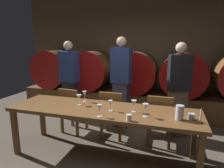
% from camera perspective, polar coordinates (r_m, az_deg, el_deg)
% --- Properties ---
extents(ground_plane, '(8.30, 8.30, 0.00)m').
position_cam_1_polar(ground_plane, '(3.04, -1.89, -22.10)').
color(ground_plane, brown).
extents(back_wall, '(6.38, 0.24, 2.94)m').
position_cam_1_polar(back_wall, '(5.24, 8.07, 9.40)').
color(back_wall, brown).
rests_on(back_wall, ground).
extents(barrel_shelf, '(5.74, 0.90, 0.53)m').
position_cam_1_polar(barrel_shelf, '(4.91, 6.63, -5.11)').
color(barrel_shelf, brown).
rests_on(barrel_shelf, ground).
extents(wine_barrel_far_left, '(0.99, 0.95, 0.99)m').
position_cam_1_polar(wine_barrel_far_left, '(5.56, -16.01, 4.44)').
color(wine_barrel_far_left, brown).
rests_on(wine_barrel_far_left, barrel_shelf).
extents(wine_barrel_left, '(0.99, 0.95, 0.99)m').
position_cam_1_polar(wine_barrel_left, '(5.06, -5.76, 4.14)').
color(wine_barrel_left, brown).
rests_on(wine_barrel_left, barrel_shelf).
extents(wine_barrel_center, '(0.99, 0.95, 0.99)m').
position_cam_1_polar(wine_barrel_center, '(4.74, 7.14, 3.57)').
color(wine_barrel_center, brown).
rests_on(wine_barrel_center, barrel_shelf).
extents(wine_barrel_right, '(0.99, 0.95, 0.99)m').
position_cam_1_polar(wine_barrel_right, '(4.68, 20.00, 2.82)').
color(wine_barrel_right, '#513319').
rests_on(wine_barrel_right, barrel_shelf).
extents(dining_table, '(2.78, 0.78, 0.76)m').
position_cam_1_polar(dining_table, '(2.88, -2.81, -8.52)').
color(dining_table, brown).
rests_on(dining_table, ground).
extents(chair_left, '(0.44, 0.44, 0.88)m').
position_cam_1_polar(chair_left, '(3.78, -11.72, -6.98)').
color(chair_left, brown).
rests_on(chair_left, ground).
extents(chair_center, '(0.40, 0.40, 0.88)m').
position_cam_1_polar(chair_center, '(3.49, 0.05, -8.35)').
color(chair_center, brown).
rests_on(chair_center, ground).
extents(chair_right, '(0.40, 0.40, 0.88)m').
position_cam_1_polar(chair_right, '(3.35, 13.87, -9.62)').
color(chair_right, brown).
rests_on(chair_right, ground).
extents(guest_left, '(0.39, 0.25, 1.74)m').
position_cam_1_polar(guest_left, '(4.40, -12.31, 1.13)').
color(guest_left, black).
rests_on(guest_left, ground).
extents(guest_center, '(0.40, 0.27, 1.82)m').
position_cam_1_polar(guest_center, '(3.86, 2.70, 0.52)').
color(guest_center, '#33384C').
rests_on(guest_center, ground).
extents(guest_right, '(0.43, 0.32, 1.72)m').
position_cam_1_polar(guest_right, '(3.67, 18.91, -1.65)').
color(guest_right, brown).
rests_on(guest_right, ground).
extents(candle_center, '(0.05, 0.05, 0.19)m').
position_cam_1_polar(candle_center, '(2.59, 24.55, -9.27)').
color(candle_center, olive).
rests_on(candle_center, dining_table).
extents(pitcher, '(0.10, 0.10, 0.19)m').
position_cam_1_polar(pitcher, '(2.57, 19.24, -7.93)').
color(pitcher, silver).
rests_on(pitcher, dining_table).
extents(wine_glass_far_left, '(0.08, 0.08, 0.16)m').
position_cam_1_polar(wine_glass_far_left, '(3.02, -9.68, -3.87)').
color(wine_glass_far_left, silver).
rests_on(wine_glass_far_left, dining_table).
extents(wine_glass_left, '(0.07, 0.07, 0.17)m').
position_cam_1_polar(wine_glass_left, '(3.18, -8.08, -2.93)').
color(wine_glass_left, white).
rests_on(wine_glass_left, dining_table).
extents(wine_glass_center_left, '(0.06, 0.06, 0.16)m').
position_cam_1_polar(wine_glass_center_left, '(2.53, -3.69, -7.15)').
color(wine_glass_center_left, silver).
rests_on(wine_glass_center_left, dining_table).
extents(wine_glass_center_right, '(0.06, 0.06, 0.15)m').
position_cam_1_polar(wine_glass_center_right, '(2.73, -0.45, -5.66)').
color(wine_glass_center_right, silver).
rests_on(wine_glass_center_right, dining_table).
extents(wine_glass_right, '(0.07, 0.07, 0.17)m').
position_cam_1_polar(wine_glass_right, '(2.70, 6.45, -5.70)').
color(wine_glass_right, silver).
rests_on(wine_glass_right, dining_table).
extents(wine_glass_far_right, '(0.07, 0.07, 0.18)m').
position_cam_1_polar(wine_glass_far_right, '(2.55, 9.79, -6.72)').
color(wine_glass_far_right, white).
rests_on(wine_glass_far_right, dining_table).
extents(cup_left, '(0.06, 0.06, 0.08)m').
position_cam_1_polar(cup_left, '(2.42, 5.00, -9.84)').
color(cup_left, white).
rests_on(cup_left, dining_table).
extents(cup_right, '(0.08, 0.08, 0.08)m').
position_cam_1_polar(cup_right, '(2.65, 22.29, -8.85)').
color(cup_right, silver).
rests_on(cup_right, dining_table).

